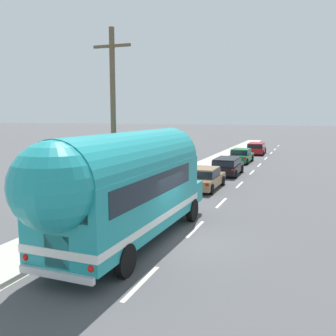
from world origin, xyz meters
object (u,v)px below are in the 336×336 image
car_third (241,155)px  car_second (227,165)px  painted_bus (125,184)px  car_fourth (256,148)px  utility_pole (113,121)px  car_lead (203,177)px

car_third → car_second: bearing=-87.8°
painted_bus → car_fourth: size_ratio=2.34×
utility_pole → car_third: 22.29m
car_second → painted_bus: bearing=-90.4°
painted_bus → car_second: size_ratio=2.47×
utility_pole → car_fourth: 30.60m
car_fourth → utility_pole: bearing=-94.8°
utility_pole → car_second: 14.48m
painted_bus → car_third: (-0.19, 25.45, -1.57)m
car_second → car_fourth: (0.07, 16.48, -0.01)m
painted_bus → car_lead: bearing=91.1°
car_third → car_fourth: size_ratio=0.99×
car_lead → car_fourth: (0.39, 22.46, 0.05)m
painted_bus → car_lead: size_ratio=2.38×
car_third → painted_bus: bearing=-89.6°
painted_bus → car_fourth: bearing=89.7°
car_second → car_third: same height
car_third → car_fourth: bearing=87.4°
painted_bus → car_fourth: painted_bus is taller
utility_pole → car_second: (2.45, 13.80, -3.63)m
utility_pole → car_third: size_ratio=1.86×
car_second → car_lead: bearing=-93.1°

